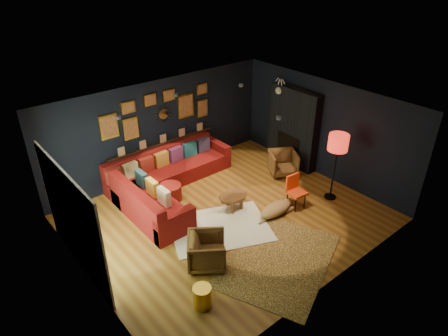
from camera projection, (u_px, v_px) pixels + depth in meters
floor at (228, 217)px, 9.21m from camera, size 6.50×6.50×0.00m
room_walls at (228, 156)px, 8.43m from camera, size 6.50×6.50×6.50m
sectional at (163, 183)px, 9.92m from camera, size 3.41×2.69×0.86m
ledge at (163, 143)px, 10.56m from camera, size 3.20×0.12×0.04m
gallery_wall at (159, 111)px, 10.14m from camera, size 3.15×0.04×1.02m
sunburst_mirror at (163, 114)px, 10.26m from camera, size 0.47×0.16×0.47m
fireplace at (293, 130)px, 11.03m from camera, size 0.31×1.60×2.20m
deer_head at (283, 89)px, 10.89m from camera, size 0.50×0.28×0.45m
sliding_door at (73, 220)px, 7.29m from camera, size 0.06×2.80×2.20m
ceiling_spots at (204, 103)px, 8.49m from camera, size 3.30×2.50×0.06m
shag_rug at (220, 228)px, 8.84m from camera, size 2.56×2.26×0.03m
leopard_rug at (279, 260)px, 7.96m from camera, size 3.12×2.73×0.01m
coffee_table at (233, 198)px, 9.34m from camera, size 0.79×0.62×0.37m
pouf at (170, 191)px, 9.78m from camera, size 0.55×0.55×0.36m
armchair_left at (207, 250)px, 7.68m from camera, size 0.96×0.97×0.74m
armchair_right at (283, 162)px, 10.79m from camera, size 0.93×0.92×0.72m
gold_stool at (202, 297)px, 6.87m from camera, size 0.33×0.33×0.41m
orange_chair at (295, 189)px, 9.37m from camera, size 0.43×0.43×0.83m
floor_lamp at (338, 145)px, 9.23m from camera, size 0.47×0.47×1.71m
dog at (276, 207)px, 9.20m from camera, size 1.25×0.63×0.39m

